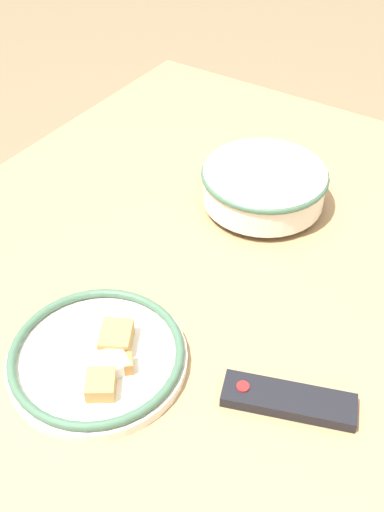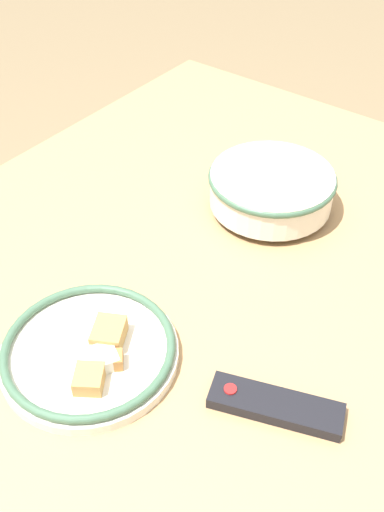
{
  "view_description": "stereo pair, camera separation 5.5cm",
  "coord_description": "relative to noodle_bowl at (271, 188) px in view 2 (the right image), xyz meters",
  "views": [
    {
      "loc": [
        0.67,
        0.44,
        1.45
      ],
      "look_at": [
        0.02,
        0.01,
        0.75
      ],
      "focal_mm": 42.0,
      "sensor_mm": 36.0,
      "label": 1
    },
    {
      "loc": [
        0.64,
        0.48,
        1.45
      ],
      "look_at": [
        0.02,
        0.01,
        0.75
      ],
      "focal_mm": 42.0,
      "sensor_mm": 36.0,
      "label": 2
    }
  ],
  "objects": [
    {
      "name": "ground_plane",
      "position": [
        0.23,
        -0.02,
        -0.76
      ],
      "size": [
        8.0,
        8.0,
        0.0
      ],
      "primitive_type": "plane",
      "color": "#7F6B4C"
    },
    {
      "name": "dining_table",
      "position": [
        0.23,
        -0.02,
        -0.12
      ],
      "size": [
        1.4,
        1.08,
        0.71
      ],
      "color": "tan",
      "rests_on": "ground_plane"
    },
    {
      "name": "noodle_bowl",
      "position": [
        0.0,
        0.0,
        0.0
      ],
      "size": [
        0.25,
        0.25,
        0.09
      ],
      "color": "silver",
      "rests_on": "dining_table"
    },
    {
      "name": "food_plate",
      "position": [
        0.5,
        -0.02,
        -0.03
      ],
      "size": [
        0.28,
        0.28,
        0.05
      ],
      "color": "silver",
      "rests_on": "dining_table"
    },
    {
      "name": "tv_remote",
      "position": [
        0.4,
        0.26,
        -0.04
      ],
      "size": [
        0.12,
        0.2,
        0.02
      ],
      "rotation": [
        0.0,
        0.0,
        3.48
      ],
      "color": "black",
      "rests_on": "dining_table"
    }
  ]
}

